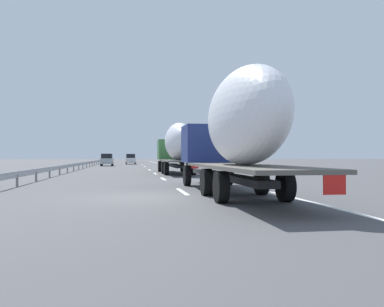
{
  "coord_description": "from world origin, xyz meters",
  "views": [
    {
      "loc": [
        -14.6,
        0.46,
        1.53
      ],
      "look_at": [
        15.4,
        -4.39,
        1.72
      ],
      "focal_mm": 36.67,
      "sensor_mm": 36.0,
      "label": 1
    }
  ],
  "objects_px": {
    "truck_lead": "(177,145)",
    "car_blue_sedan": "(132,158)",
    "car_black_suv": "(131,158)",
    "truck_trailing": "(235,129)",
    "road_sign": "(177,152)",
    "car_white_van": "(131,159)",
    "car_silver_hatch": "(107,160)"
  },
  "relations": [
    {
      "from": "car_black_suv",
      "to": "car_blue_sedan",
      "type": "distance_m",
      "value": 15.76
    },
    {
      "from": "truck_trailing",
      "to": "car_blue_sedan",
      "type": "relative_size",
      "value": 3.26
    },
    {
      "from": "car_blue_sedan",
      "to": "road_sign",
      "type": "distance_m",
      "value": 48.55
    },
    {
      "from": "truck_lead",
      "to": "car_black_suv",
      "type": "bearing_deg",
      "value": 3.47
    },
    {
      "from": "car_blue_sedan",
      "to": "road_sign",
      "type": "xyz_separation_m",
      "value": [
        -48.11,
        -6.41,
        1.25
      ]
    },
    {
      "from": "truck_lead",
      "to": "car_blue_sedan",
      "type": "height_order",
      "value": "truck_lead"
    },
    {
      "from": "car_silver_hatch",
      "to": "car_white_van",
      "type": "relative_size",
      "value": 1.01
    },
    {
      "from": "car_blue_sedan",
      "to": "car_white_van",
      "type": "height_order",
      "value": "car_white_van"
    },
    {
      "from": "car_white_van",
      "to": "road_sign",
      "type": "height_order",
      "value": "road_sign"
    },
    {
      "from": "truck_trailing",
      "to": "car_white_van",
      "type": "xyz_separation_m",
      "value": [
        58.85,
        3.72,
        -1.64
      ]
    },
    {
      "from": "car_black_suv",
      "to": "car_white_van",
      "type": "xyz_separation_m",
      "value": [
        -17.77,
        0.2,
        -0.01
      ]
    },
    {
      "from": "truck_lead",
      "to": "road_sign",
      "type": "distance_m",
      "value": 25.9
    },
    {
      "from": "truck_lead",
      "to": "road_sign",
      "type": "relative_size",
      "value": 3.86
    },
    {
      "from": "car_silver_hatch",
      "to": "car_blue_sedan",
      "type": "distance_m",
      "value": 45.57
    },
    {
      "from": "road_sign",
      "to": "truck_lead",
      "type": "bearing_deg",
      "value": 173.13
    },
    {
      "from": "truck_trailing",
      "to": "car_white_van",
      "type": "bearing_deg",
      "value": 3.61
    },
    {
      "from": "car_black_suv",
      "to": "road_sign",
      "type": "bearing_deg",
      "value": -168.44
    },
    {
      "from": "car_silver_hatch",
      "to": "road_sign",
      "type": "relative_size",
      "value": 1.28
    },
    {
      "from": "car_white_van",
      "to": "car_blue_sedan",
      "type": "bearing_deg",
      "value": -0.69
    },
    {
      "from": "car_black_suv",
      "to": "road_sign",
      "type": "relative_size",
      "value": 1.3
    },
    {
      "from": "car_silver_hatch",
      "to": "car_blue_sedan",
      "type": "xyz_separation_m",
      "value": [
        45.38,
        -4.08,
        0.01
      ]
    },
    {
      "from": "truck_trailing",
      "to": "car_blue_sedan",
      "type": "xyz_separation_m",
      "value": [
        92.38,
        3.31,
        -1.64
      ]
    },
    {
      "from": "truck_trailing",
      "to": "car_silver_hatch",
      "type": "relative_size",
      "value": 3.49
    },
    {
      "from": "car_silver_hatch",
      "to": "car_black_suv",
      "type": "distance_m",
      "value": 29.88
    },
    {
      "from": "truck_trailing",
      "to": "car_black_suv",
      "type": "relative_size",
      "value": 3.41
    },
    {
      "from": "truck_lead",
      "to": "car_blue_sedan",
      "type": "xyz_separation_m",
      "value": [
        73.82,
        3.31,
        -1.47
      ]
    },
    {
      "from": "truck_lead",
      "to": "car_silver_hatch",
      "type": "bearing_deg",
      "value": 14.56
    },
    {
      "from": "car_silver_hatch",
      "to": "car_black_suv",
      "type": "relative_size",
      "value": 0.98
    },
    {
      "from": "truck_lead",
      "to": "truck_trailing",
      "type": "relative_size",
      "value": 0.87
    },
    {
      "from": "car_black_suv",
      "to": "car_silver_hatch",
      "type": "bearing_deg",
      "value": 172.56
    },
    {
      "from": "truck_trailing",
      "to": "car_silver_hatch",
      "type": "xyz_separation_m",
      "value": [
        46.99,
        7.39,
        -1.65
      ]
    },
    {
      "from": "car_black_suv",
      "to": "road_sign",
      "type": "height_order",
      "value": "road_sign"
    }
  ]
}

